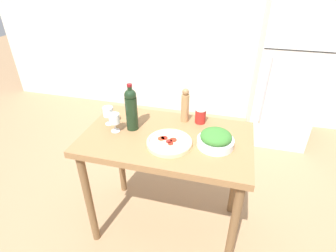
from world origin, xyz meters
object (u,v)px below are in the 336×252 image
(wine_glass_far, at_px, (108,112))
(pepper_mill, at_px, (185,106))
(salt_canister, at_px, (200,115))
(refrigerator, at_px, (286,75))
(wine_glass_near, at_px, (114,119))
(salad_bowl, at_px, (216,139))
(wine_bottle, at_px, (131,108))
(homemade_pizza, at_px, (169,142))

(wine_glass_far, bearing_deg, pepper_mill, 19.34)
(pepper_mill, bearing_deg, salt_canister, 3.58)
(salt_canister, bearing_deg, refrigerator, 61.87)
(wine_glass_near, height_order, salad_bowl, wine_glass_near)
(refrigerator, xyz_separation_m, wine_glass_far, (-1.42, -1.65, 0.17))
(pepper_mill, distance_m, salad_bowl, 0.38)
(refrigerator, xyz_separation_m, wine_bottle, (-1.23, -1.67, 0.23))
(salad_bowl, bearing_deg, pepper_mill, 134.05)
(homemade_pizza, xyz_separation_m, salt_canister, (0.15, 0.33, 0.04))
(refrigerator, distance_m, pepper_mill, 1.73)
(wine_bottle, xyz_separation_m, salad_bowl, (0.59, -0.06, -0.11))
(wine_glass_near, xyz_separation_m, homemade_pizza, (0.41, -0.06, -0.08))
(wine_bottle, bearing_deg, homemade_pizza, -22.86)
(salad_bowl, height_order, homemade_pizza, salad_bowl)
(wine_glass_near, relative_size, pepper_mill, 0.52)
(pepper_mill, xyz_separation_m, salad_bowl, (0.26, -0.26, -0.07))
(wine_bottle, height_order, wine_glass_near, wine_bottle)
(refrigerator, relative_size, wine_bottle, 4.89)
(homemade_pizza, bearing_deg, salad_bowl, 12.36)
(wine_glass_near, height_order, pepper_mill, pepper_mill)
(wine_glass_far, bearing_deg, salt_canister, 16.64)
(wine_glass_near, relative_size, salt_canister, 1.16)
(salad_bowl, xyz_separation_m, salt_canister, (-0.14, 0.27, 0.01))
(salt_canister, bearing_deg, wine_glass_far, -163.36)
(wine_bottle, distance_m, wine_glass_far, 0.20)
(wine_glass_far, xyz_separation_m, salad_bowl, (0.78, -0.08, -0.05))
(wine_bottle, relative_size, pepper_mill, 1.30)
(wine_glass_far, height_order, salad_bowl, wine_glass_far)
(pepper_mill, bearing_deg, wine_glass_near, -148.86)
(pepper_mill, height_order, salad_bowl, pepper_mill)
(wine_bottle, xyz_separation_m, wine_glass_far, (-0.19, 0.02, -0.06))
(pepper_mill, xyz_separation_m, homemade_pizza, (-0.03, -0.33, -0.11))
(pepper_mill, height_order, homemade_pizza, pepper_mill)
(pepper_mill, bearing_deg, refrigerator, 58.58)
(wine_glass_near, xyz_separation_m, salad_bowl, (0.70, 0.00, -0.04))
(wine_bottle, bearing_deg, salt_canister, 24.67)
(wine_glass_far, height_order, pepper_mill, pepper_mill)
(wine_bottle, height_order, homemade_pizza, wine_bottle)
(refrigerator, relative_size, pepper_mill, 6.36)
(salt_canister, bearing_deg, pepper_mill, -176.42)
(refrigerator, height_order, wine_glass_far, refrigerator)
(wine_bottle, height_order, salad_bowl, wine_bottle)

